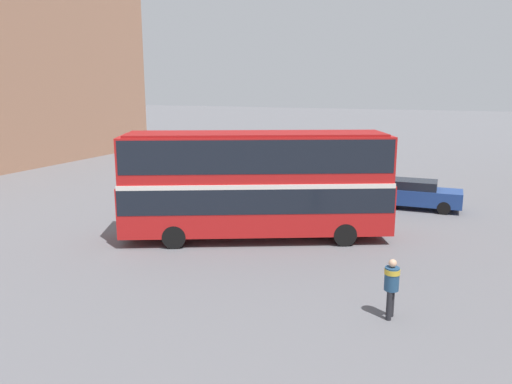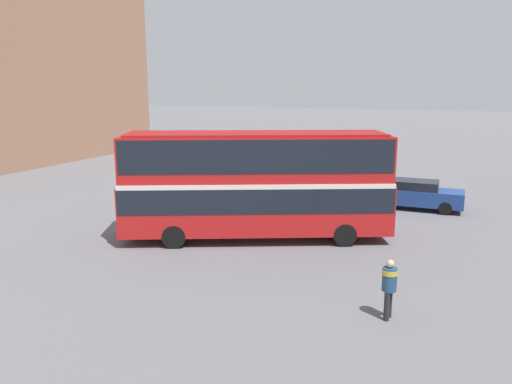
{
  "view_description": "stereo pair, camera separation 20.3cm",
  "coord_description": "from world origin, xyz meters",
  "px_view_note": "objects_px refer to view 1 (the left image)",
  "views": [
    {
      "loc": [
        7.74,
        -20.22,
        6.59
      ],
      "look_at": [
        -0.34,
        -0.94,
        2.08
      ],
      "focal_mm": 35.0,
      "sensor_mm": 36.0,
      "label": 1
    },
    {
      "loc": [
        7.92,
        -20.14,
        6.59
      ],
      "look_at": [
        -0.34,
        -0.94,
        2.08
      ],
      "focal_mm": 35.0,
      "sensor_mm": 36.0,
      "label": 2
    }
  ],
  "objects_px": {
    "parked_car_kerb_near": "(220,162)",
    "parked_car_kerb_far": "(416,194)",
    "pedestrian_foreground": "(392,282)",
    "double_decker_bus": "(256,179)"
  },
  "relations": [
    {
      "from": "pedestrian_foreground",
      "to": "parked_car_kerb_near",
      "type": "bearing_deg",
      "value": -46.04
    },
    {
      "from": "parked_car_kerb_near",
      "to": "parked_car_kerb_far",
      "type": "xyz_separation_m",
      "value": [
        15.02,
        -6.34,
        0.03
      ]
    },
    {
      "from": "double_decker_bus",
      "to": "parked_car_kerb_near",
      "type": "relative_size",
      "value": 2.58
    },
    {
      "from": "pedestrian_foreground",
      "to": "double_decker_bus",
      "type": "bearing_deg",
      "value": -34.14
    },
    {
      "from": "double_decker_bus",
      "to": "parked_car_kerb_near",
      "type": "distance_m",
      "value": 17.38
    },
    {
      "from": "double_decker_bus",
      "to": "pedestrian_foreground",
      "type": "height_order",
      "value": "double_decker_bus"
    },
    {
      "from": "pedestrian_foreground",
      "to": "parked_car_kerb_far",
      "type": "relative_size",
      "value": 0.38
    },
    {
      "from": "double_decker_bus",
      "to": "parked_car_kerb_near",
      "type": "bearing_deg",
      "value": 96.57
    },
    {
      "from": "double_decker_bus",
      "to": "parked_car_kerb_far",
      "type": "bearing_deg",
      "value": 29.37
    },
    {
      "from": "parked_car_kerb_far",
      "to": "double_decker_bus",
      "type": "bearing_deg",
      "value": -126.48
    }
  ]
}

